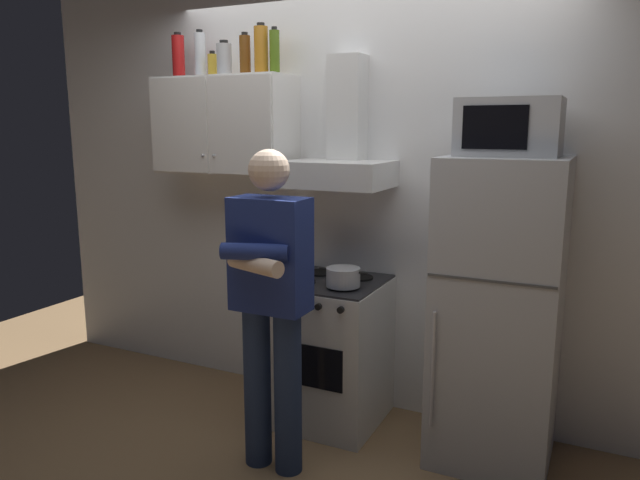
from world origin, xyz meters
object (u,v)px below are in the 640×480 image
at_px(stove_oven, 331,350).
at_px(bottle_liquor_amber, 261,50).
at_px(upper_cabinet, 225,125).
at_px(person_standing, 270,300).
at_px(refrigerator, 498,313).
at_px(bottle_canister_steel, 224,59).
at_px(range_hood, 341,152).
at_px(bottle_olive_oil, 275,52).
at_px(bottle_beer_brown, 245,55).
at_px(cooking_pot, 343,277).
at_px(bottle_vodka_clear, 200,55).
at_px(microwave, 510,127).
at_px(bottle_spice_jar, 213,65).
at_px(bottle_soda_red, 178,57).

distance_m(stove_oven, bottle_liquor_amber, 1.84).
xyz_separation_m(upper_cabinet, person_standing, (0.75, -0.73, -0.85)).
xyz_separation_m(refrigerator, bottle_canister_steel, (-1.72, 0.10, 1.35)).
bearing_deg(range_hood, refrigerator, -7.55).
relative_size(stove_oven, bottle_olive_oil, 3.25).
bearing_deg(range_hood, upper_cabinet, -179.91).
bearing_deg(bottle_canister_steel, person_standing, -44.35).
bearing_deg(range_hood, bottle_beer_brown, 179.54).
bearing_deg(person_standing, cooking_pot, 69.70).
xyz_separation_m(range_hood, bottle_canister_steel, (-0.77, -0.03, 0.55)).
bearing_deg(bottle_olive_oil, stove_oven, -16.84).
relative_size(bottle_vodka_clear, bottle_beer_brown, 1.16).
bearing_deg(microwave, bottle_beer_brown, 175.95).
height_order(refrigerator, bottle_olive_oil, bottle_olive_oil).
bearing_deg(bottle_spice_jar, upper_cabinet, -8.70).
bearing_deg(cooking_pot, bottle_beer_brown, 161.96).
relative_size(bottle_spice_jar, bottle_olive_oil, 0.58).
bearing_deg(bottle_spice_jar, cooking_pot, -14.22).
bearing_deg(bottle_spice_jar, person_standing, -41.66).
bearing_deg(upper_cabinet, bottle_beer_brown, 2.28).
height_order(range_hood, bottle_vodka_clear, bottle_vodka_clear).
xyz_separation_m(cooking_pot, bottle_canister_steel, (-0.90, 0.22, 1.22)).
bearing_deg(refrigerator, bottle_canister_steel, 176.81).
distance_m(stove_oven, bottle_soda_red, 2.10).
relative_size(range_hood, refrigerator, 0.47).
height_order(stove_oven, bottle_canister_steel, bottle_canister_steel).
distance_m(range_hood, bottle_vodka_clear, 1.15).
xyz_separation_m(person_standing, cooking_pot, (0.18, 0.49, 0.03)).
relative_size(cooking_pot, bottle_canister_steel, 1.38).
bearing_deg(bottle_liquor_amber, bottle_spice_jar, 178.21).
height_order(upper_cabinet, bottle_canister_steel, bottle_canister_steel).
bearing_deg(bottle_soda_red, bottle_spice_jar, -0.95).
bearing_deg(person_standing, range_hood, 86.09).
distance_m(upper_cabinet, bottle_vodka_clear, 0.48).
bearing_deg(refrigerator, cooking_pot, -171.68).
height_order(microwave, bottle_spice_jar, bottle_spice_jar).
bearing_deg(bottle_vodka_clear, bottle_spice_jar, -8.47).
bearing_deg(cooking_pot, bottle_spice_jar, 165.78).
xyz_separation_m(stove_oven, person_standing, (-0.05, -0.61, 0.47)).
height_order(stove_oven, bottle_liquor_amber, bottle_liquor_amber).
distance_m(person_standing, bottle_vodka_clear, 1.77).
height_order(bottle_canister_steel, bottle_beer_brown, bottle_beer_brown).
relative_size(stove_oven, bottle_vodka_clear, 2.98).
distance_m(range_hood, bottle_canister_steel, 0.95).
xyz_separation_m(cooking_pot, bottle_soda_red, (-1.29, 0.26, 1.26)).
distance_m(range_hood, bottle_liquor_amber, 0.79).
height_order(cooking_pot, bottle_vodka_clear, bottle_vodka_clear).
distance_m(microwave, bottle_canister_steel, 1.77).
bearing_deg(microwave, bottle_spice_jar, 176.28).
xyz_separation_m(refrigerator, bottle_beer_brown, (-1.59, 0.13, 1.37)).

